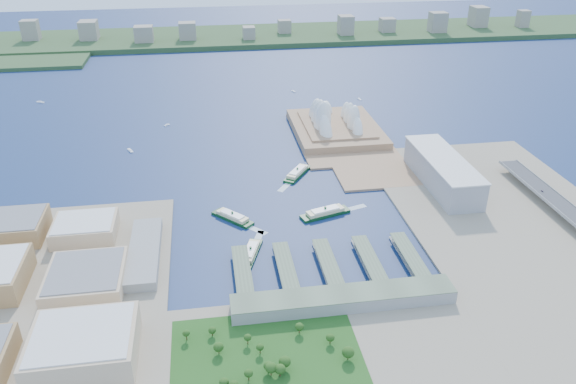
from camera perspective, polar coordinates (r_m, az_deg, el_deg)
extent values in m
plane|color=#101E4D|center=(618.73, 1.28, -3.95)|extent=(3000.00, 3000.00, 0.00)
cube|color=gray|center=(546.87, -23.89, -11.26)|extent=(220.00, 390.00, 3.00)
cube|color=gray|center=(455.76, 6.06, -17.49)|extent=(720.00, 180.00, 3.00)
cube|color=gray|center=(659.78, 23.14, -4.10)|extent=(240.00, 500.00, 3.00)
cube|color=#997453|center=(866.91, 5.34, 5.61)|extent=(135.00, 220.00, 3.00)
cube|color=#2D4926|center=(1535.55, -5.28, 15.46)|extent=(2200.00, 260.00, 12.00)
cube|color=gray|center=(731.04, 15.42, 2.02)|extent=(45.00, 155.00, 35.00)
cube|color=gray|center=(508.02, 5.67, -10.78)|extent=(200.00, 28.00, 12.00)
imported|color=slate|center=(733.78, 24.40, 0.11)|extent=(1.70, 4.17, 1.21)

